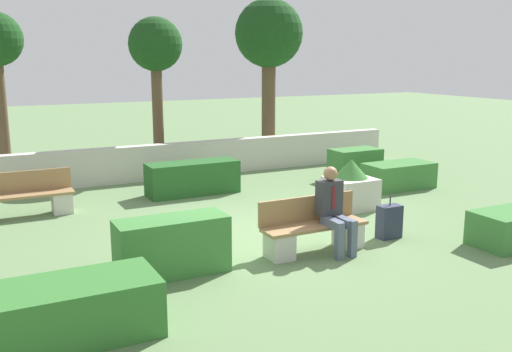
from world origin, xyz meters
name	(u,v)px	position (x,y,z in m)	size (l,w,h in m)	color
ground_plane	(266,232)	(0.00, 0.00, 0.00)	(60.00, 60.00, 0.00)	#607F51
perimeter_wall	(170,161)	(0.00, 5.11, 0.44)	(12.88, 0.30, 0.87)	beige
bench_front	(314,232)	(0.19, -1.21, 0.32)	(1.72, 0.48, 0.84)	#937047
bench_left_side	(18,200)	(-3.74, 2.99, 0.33)	(2.03, 0.49, 0.84)	#937047
person_seated_man	(334,206)	(0.45, -1.35, 0.74)	(0.38, 0.64, 1.33)	#515B70
hedge_block_near_left	(355,164)	(4.02, 2.87, 0.38)	(1.22, 0.70, 0.76)	#3D7A38
hedge_block_near_right	(172,246)	(-2.08, -1.11, 0.40)	(1.55, 0.60, 0.81)	#3D7A38
hedge_block_mid_left	(62,313)	(-3.75, -2.42, 0.32)	(2.04, 0.89, 0.64)	#33702D
hedge_block_mid_right	(399,176)	(4.34, 1.62, 0.29)	(1.61, 0.82, 0.59)	#3D7A38
hedge_block_far_left	(193,178)	(-0.12, 3.24, 0.36)	(2.02, 0.69, 0.72)	#235623
hedge_block_far_right	(510,228)	(3.17, -2.39, 0.28)	(1.20, 0.78, 0.56)	#3D7A38
planter_corner_left	(351,186)	(2.27, 0.67, 0.45)	(0.87, 0.87, 1.00)	beige
suitcase	(389,222)	(1.69, -1.21, 0.28)	(0.40, 0.23, 0.76)	#282D42
tree_center_left	(156,50)	(0.04, 6.16, 3.16)	(1.38, 1.38, 4.00)	brown
tree_center_right	(269,38)	(3.78, 6.95, 3.55)	(2.02, 2.02, 4.69)	brown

